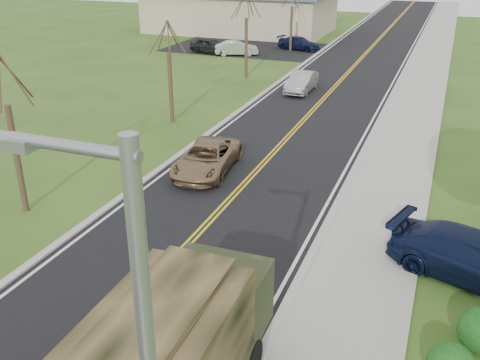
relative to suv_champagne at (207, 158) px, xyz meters
The scene contains 15 objects.
road 24.05m from the suv_champagne, 85.05° to the left, with size 8.00×120.00×0.01m, color black.
curb_right 24.76m from the suv_champagne, 75.43° to the left, with size 0.30×120.00×0.12m, color #9E998E.
sidewalk_right 25.25m from the suv_champagne, 71.58° to the left, with size 3.20×120.00×0.10m, color #9E998E.
curb_left 24.05m from the suv_champagne, 94.95° to the left, with size 0.30×120.00×0.10m, color #9E998E.
bare_tree_a 8.04m from the suv_champagne, 129.18° to the right, with size 1.93×2.26×6.08m.
bare_tree_b 7.94m from the suv_champagne, 129.61° to the left, with size 1.83×2.14×5.73m.
bare_tree_c 18.74m from the suv_champagne, 105.35° to the left, with size 2.04×2.39×6.42m.
bare_tree_d 30.41m from the suv_champagne, 99.34° to the left, with size 1.88×2.20×5.91m.
commercial_building 42.33m from the suv_champagne, 109.21° to the left, with size 25.50×21.50×5.65m.
suv_champagne is the anchor object (origin of this frame).
sedan_silver 15.35m from the suv_champagne, 89.30° to the left, with size 1.45×4.15×1.37m, color #A6A6AB.
pickup_navy 12.07m from the suv_champagne, 23.16° to the right, with size 2.09×5.13×1.49m, color #0E1633.
lot_car_dark 28.41m from the suv_champagne, 113.99° to the left, with size 1.64×4.08×1.39m, color black.
lot_car_silver 27.43m from the suv_champagne, 108.92° to the left, with size 1.37×3.94×1.30m, color silver.
lot_car_navy 31.00m from the suv_champagne, 97.95° to the left, with size 1.72×4.23×1.23m, color #0E1435.
Camera 1 is at (7.45, -4.15, 9.48)m, focal length 40.00 mm.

